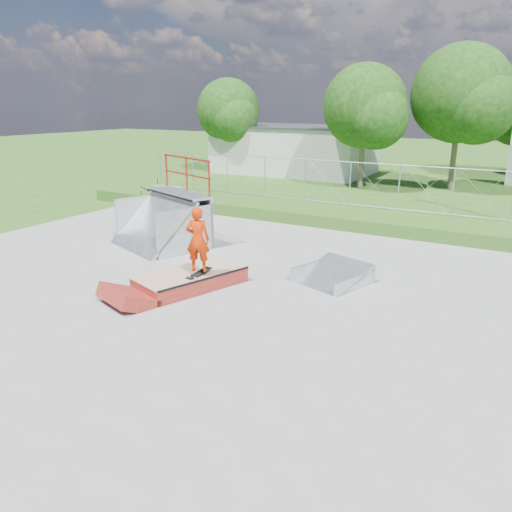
{
  "coord_description": "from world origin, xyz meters",
  "views": [
    {
      "loc": [
        6.76,
        -9.15,
        4.61
      ],
      "look_at": [
        1.14,
        0.71,
        1.1
      ],
      "focal_mm": 35.0,
      "sensor_mm": 36.0,
      "label": 1
    }
  ],
  "objects_px": {
    "skater": "(198,242)",
    "quarter_pipe": "(158,204)",
    "flat_bank_ramp": "(332,274)",
    "grind_box": "(191,280)"
  },
  "relations": [
    {
      "from": "quarter_pipe",
      "to": "flat_bank_ramp",
      "type": "xyz_separation_m",
      "value": [
        6.31,
        -0.52,
        -1.18
      ]
    },
    {
      "from": "skater",
      "to": "flat_bank_ramp",
      "type": "bearing_deg",
      "value": -162.34
    },
    {
      "from": "flat_bank_ramp",
      "to": "skater",
      "type": "xyz_separation_m",
      "value": [
        -2.73,
        -2.19,
        1.04
      ]
    },
    {
      "from": "grind_box",
      "to": "flat_bank_ramp",
      "type": "bearing_deg",
      "value": 53.36
    },
    {
      "from": "skater",
      "to": "quarter_pipe",
      "type": "bearing_deg",
      "value": -58.19
    },
    {
      "from": "quarter_pipe",
      "to": "skater",
      "type": "bearing_deg",
      "value": -16.8
    },
    {
      "from": "grind_box",
      "to": "skater",
      "type": "xyz_separation_m",
      "value": [
        0.33,
        -0.08,
        1.07
      ]
    },
    {
      "from": "flat_bank_ramp",
      "to": "quarter_pipe",
      "type": "bearing_deg",
      "value": -166.06
    },
    {
      "from": "grind_box",
      "to": "quarter_pipe",
      "type": "bearing_deg",
      "value": 159.81
    },
    {
      "from": "quarter_pipe",
      "to": "skater",
      "type": "height_order",
      "value": "quarter_pipe"
    }
  ]
}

